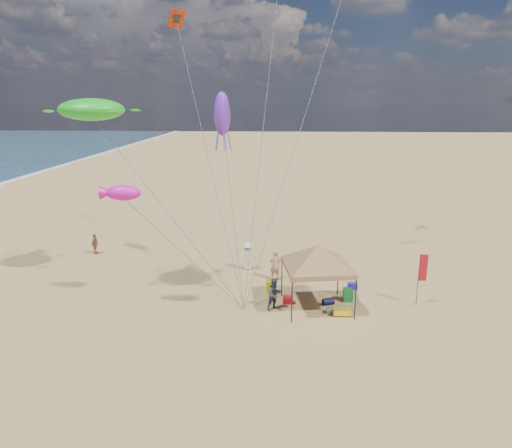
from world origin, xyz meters
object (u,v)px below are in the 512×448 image
(beach_cart, at_px, (342,312))
(cooler_blue, at_px, (352,286))
(chair_yellow, at_px, (271,287))
(canopy_tent, at_px, (318,248))
(feather_flag, at_px, (422,271))
(person_near_b, at_px, (275,294))
(person_near_a, at_px, (275,265))
(person_near_c, at_px, (247,256))
(cooler_red, at_px, (288,300))
(person_far_a, at_px, (95,244))
(chair_green, at_px, (348,295))

(beach_cart, bearing_deg, cooler_blue, 73.68)
(chair_yellow, bearing_deg, canopy_tent, -35.79)
(feather_flag, distance_m, person_near_b, 7.84)
(feather_flag, height_order, beach_cart, feather_flag)
(cooler_blue, bearing_deg, beach_cart, -106.32)
(beach_cart, xyz_separation_m, person_near_a, (-3.51, 4.72, 0.74))
(person_near_a, bearing_deg, person_near_c, -67.55)
(canopy_tent, bearing_deg, cooler_red, 164.84)
(person_far_a, bearing_deg, chair_yellow, -112.11)
(canopy_tent, relative_size, cooler_blue, 11.79)
(feather_flag, distance_m, chair_yellow, 8.21)
(cooler_red, height_order, person_near_c, person_near_c)
(chair_green, height_order, person_near_b, person_near_b)
(cooler_red, height_order, person_near_b, person_near_b)
(feather_flag, relative_size, beach_cart, 3.23)
(chair_green, distance_m, beach_cart, 1.92)
(person_near_a, bearing_deg, canopy_tent, 95.42)
(canopy_tent, distance_m, beach_cart, 3.48)
(feather_flag, relative_size, chair_yellow, 4.15)
(chair_yellow, bearing_deg, person_near_c, 113.43)
(person_near_b, bearing_deg, chair_yellow, 59.82)
(feather_flag, distance_m, beach_cart, 4.84)
(chair_green, xyz_separation_m, person_near_b, (-3.96, -1.32, 0.51))
(cooler_red, xyz_separation_m, beach_cart, (2.74, -1.32, 0.01))
(beach_cart, xyz_separation_m, person_far_a, (-16.34, 8.95, 0.54))
(canopy_tent, height_order, person_near_a, canopy_tent)
(person_near_a, bearing_deg, cooler_red, 77.56)
(person_far_a, bearing_deg, person_near_b, -118.89)
(cooler_blue, bearing_deg, person_far_a, 162.45)
(cooler_red, xyz_separation_m, cooler_blue, (3.75, 2.14, 0.00))
(canopy_tent, xyz_separation_m, cooler_blue, (2.27, 2.54, -3.12))
(cooler_blue, distance_m, person_far_a, 18.21)
(chair_green, bearing_deg, beach_cart, -105.81)
(feather_flag, bearing_deg, person_near_a, 157.43)
(feather_flag, xyz_separation_m, beach_cart, (-4.26, -1.49, -1.75))
(chair_green, relative_size, person_near_c, 0.38)
(cooler_red, distance_m, person_near_c, 5.69)
(canopy_tent, distance_m, chair_yellow, 4.22)
(canopy_tent, bearing_deg, person_near_a, 120.58)
(cooler_blue, bearing_deg, feather_flag, -31.25)
(cooler_blue, height_order, chair_green, chair_green)
(cooler_red, distance_m, person_near_b, 1.26)
(canopy_tent, relative_size, chair_green, 9.09)
(beach_cart, xyz_separation_m, person_near_b, (-3.44, 0.52, 0.66))
(cooler_red, bearing_deg, person_near_b, -131.38)
(canopy_tent, xyz_separation_m, cooler_red, (-1.48, 0.40, -3.12))
(feather_flag, distance_m, cooler_blue, 4.18)
(cooler_blue, bearing_deg, canopy_tent, -131.84)
(chair_yellow, bearing_deg, cooler_blue, 9.37)
(person_near_c, bearing_deg, person_near_a, 128.32)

